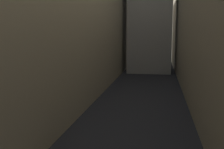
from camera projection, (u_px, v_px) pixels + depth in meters
ground_plane at (142, 94)px, 37.51m from camera, size 264.00×264.00×0.00m
building_block_left at (68, 6)px, 39.54m from camera, size 11.05×108.00×24.21m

